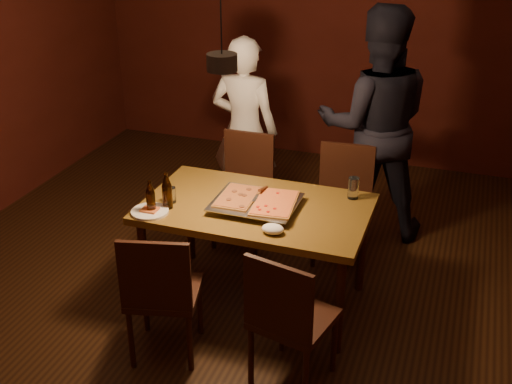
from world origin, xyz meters
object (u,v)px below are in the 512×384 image
(pendant_lamp, at_px, (222,60))
(chair_near_left, at_px, (160,286))
(dining_table, at_px, (256,215))
(chair_far_right, at_px, (344,192))
(chair_far_left, at_px, (245,178))
(diner_white, at_px, (244,131))
(pizza_tray, at_px, (256,204))
(chair_near_right, at_px, (287,311))
(plate_slice, at_px, (150,211))
(beer_bottle_a, at_px, (151,197))
(beer_bottle_b, at_px, (167,191))
(diner_dark, at_px, (375,125))

(pendant_lamp, bearing_deg, chair_near_left, -107.43)
(dining_table, xyz_separation_m, pendant_lamp, (-0.14, -0.19, 1.08))
(chair_far_right, bearing_deg, chair_far_left, -4.38)
(dining_table, distance_m, chair_far_left, 0.93)
(chair_near_left, xyz_separation_m, diner_white, (-0.19, 1.97, 0.27))
(chair_far_left, height_order, pizza_tray, chair_far_left)
(chair_near_right, xyz_separation_m, plate_slice, (-1.07, 0.45, 0.22))
(chair_far_right, relative_size, chair_near_left, 0.95)
(beer_bottle_a, relative_size, diner_white, 0.14)
(chair_far_right, distance_m, chair_near_right, 1.61)
(dining_table, relative_size, diner_white, 0.93)
(beer_bottle_a, height_order, beer_bottle_b, beer_bottle_b)
(beer_bottle_a, bearing_deg, diner_white, 86.41)
(plate_slice, height_order, pendant_lamp, pendant_lamp)
(beer_bottle_a, relative_size, pendant_lamp, 0.20)
(chair_far_left, distance_m, diner_dark, 1.12)
(chair_near_left, xyz_separation_m, diner_dark, (0.89, 2.06, 0.41))
(dining_table, bearing_deg, chair_far_right, 62.86)
(chair_far_left, distance_m, pizza_tray, 0.98)
(chair_far_right, distance_m, diner_white, 1.04)
(chair_far_right, distance_m, pizza_tray, 0.99)
(chair_near_left, bearing_deg, pizza_tray, 51.61)
(chair_far_right, bearing_deg, pendant_lamp, 56.02)
(chair_far_left, height_order, chair_far_right, same)
(chair_near_left, distance_m, beer_bottle_b, 0.69)
(dining_table, height_order, chair_near_right, chair_near_right)
(chair_near_left, distance_m, beer_bottle_a, 0.63)
(diner_dark, height_order, pendant_lamp, pendant_lamp)
(chair_far_right, bearing_deg, diner_white, -25.10)
(pendant_lamp, bearing_deg, dining_table, 52.97)
(chair_far_right, height_order, pendant_lamp, pendant_lamp)
(dining_table, relative_size, chair_near_right, 2.98)
(beer_bottle_b, bearing_deg, beer_bottle_a, -126.44)
(chair_near_left, xyz_separation_m, plate_slice, (-0.29, 0.46, 0.22))
(pizza_tray, height_order, diner_white, diner_white)
(beer_bottle_a, xyz_separation_m, diner_dark, (1.17, 1.60, 0.09))
(chair_far_left, xyz_separation_m, chair_far_right, (0.81, 0.01, 0.00))
(pizza_tray, xyz_separation_m, diner_dark, (0.55, 1.31, 0.18))
(beer_bottle_a, height_order, diner_dark, diner_dark)
(pendant_lamp, bearing_deg, pizza_tray, 46.39)
(chair_far_right, height_order, beer_bottle_a, beer_bottle_a)
(chair_far_left, height_order, pendant_lamp, pendant_lamp)
(chair_far_right, xyz_separation_m, chair_near_right, (0.02, -1.61, 0.00))
(pendant_lamp, bearing_deg, plate_slice, -164.35)
(pizza_tray, bearing_deg, beer_bottle_b, -160.09)
(chair_far_right, bearing_deg, plate_slice, 43.02)
(chair_near_left, relative_size, diner_white, 0.32)
(pizza_tray, height_order, pendant_lamp, pendant_lamp)
(dining_table, xyz_separation_m, diner_dark, (0.56, 1.28, 0.27))
(dining_table, xyz_separation_m, plate_slice, (-0.62, -0.32, 0.08))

